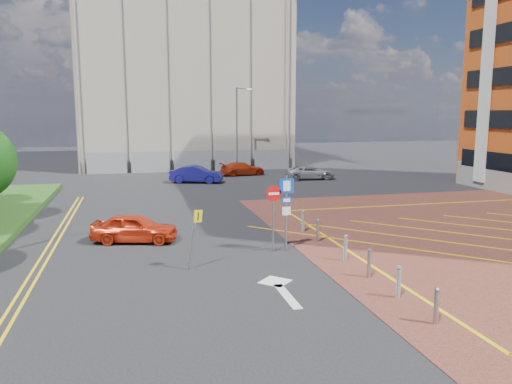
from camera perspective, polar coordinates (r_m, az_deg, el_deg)
name	(u,v)px	position (r m, az deg, el deg)	size (l,w,h in m)	color
ground	(281,258)	(20.01, 2.90, -7.56)	(140.00, 140.00, 0.00)	black
lamp_back	(238,127)	(47.35, -2.11, 7.48)	(1.53, 0.16, 8.00)	#9EA0A8
sign_cluster	(282,205)	(20.55, 2.95, -1.51)	(1.17, 0.12, 3.20)	#9EA0A8
warning_sign	(194,232)	(18.38, -7.05, -4.52)	(0.62, 0.39, 2.25)	#9EA0A8
bollard_row	(353,254)	(19.17, 11.01, -7.01)	(0.14, 11.14, 0.90)	#9EA0A8
construction_building	(181,65)	(58.84, -8.62, 14.19)	(21.20, 19.20, 22.00)	#B8A996
construction_fence	(203,161)	(49.01, -6.09, 3.55)	(21.60, 0.06, 2.00)	gray
car_red_left	(134,228)	(22.90, -13.72, -4.00)	(1.52, 3.78, 1.29)	red
car_blue_back	(196,174)	(41.04, -6.83, 2.02)	(1.47, 4.23, 1.39)	navy
car_red_back	(243,169)	(45.63, -1.54, 2.67)	(1.67, 4.10, 1.19)	#A8280E
car_silver_back	(310,172)	(43.16, 6.20, 2.25)	(1.98, 4.29, 1.19)	silver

